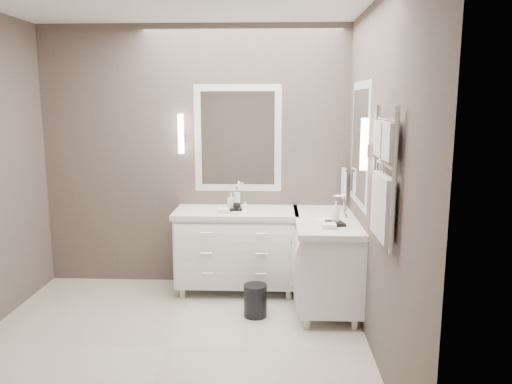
{
  "coord_description": "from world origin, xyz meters",
  "views": [
    {
      "loc": [
        0.83,
        -3.66,
        1.93
      ],
      "look_at": [
        0.67,
        0.7,
        1.13
      ],
      "focal_mm": 35.0,
      "sensor_mm": 36.0,
      "label": 1
    }
  ],
  "objects_px": {
    "towel_ladder": "(383,184)",
    "waste_bin": "(255,300)",
    "vanity_back": "(237,245)",
    "vanity_right": "(326,256)"
  },
  "relations": [
    {
      "from": "vanity_back",
      "to": "towel_ladder",
      "type": "height_order",
      "value": "towel_ladder"
    },
    {
      "from": "vanity_right",
      "to": "towel_ladder",
      "type": "bearing_deg",
      "value": -80.16
    },
    {
      "from": "vanity_back",
      "to": "towel_ladder",
      "type": "xyz_separation_m",
      "value": [
        1.1,
        -1.63,
        0.91
      ]
    },
    {
      "from": "towel_ladder",
      "to": "waste_bin",
      "type": "height_order",
      "value": "towel_ladder"
    },
    {
      "from": "vanity_back",
      "to": "vanity_right",
      "type": "height_order",
      "value": "same"
    },
    {
      "from": "vanity_back",
      "to": "towel_ladder",
      "type": "distance_m",
      "value": 2.16
    },
    {
      "from": "vanity_right",
      "to": "waste_bin",
      "type": "xyz_separation_m",
      "value": [
        -0.66,
        -0.3,
        -0.34
      ]
    },
    {
      "from": "towel_ladder",
      "to": "vanity_back",
      "type": "bearing_deg",
      "value": 124.1
    },
    {
      "from": "vanity_back",
      "to": "vanity_right",
      "type": "bearing_deg",
      "value": -20.38
    },
    {
      "from": "vanity_back",
      "to": "waste_bin",
      "type": "height_order",
      "value": "vanity_back"
    }
  ]
}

